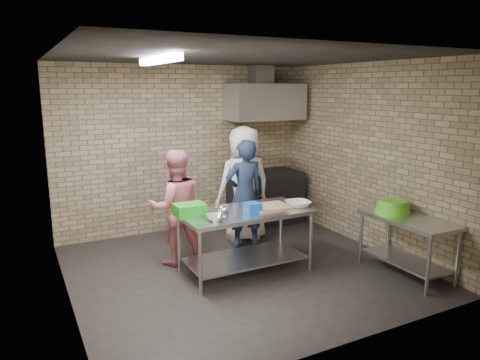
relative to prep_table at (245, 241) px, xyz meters
name	(u,v)px	position (x,y,z in m)	size (l,w,h in m)	color
floor	(240,269)	(-0.02, 0.10, -0.41)	(4.20, 4.20, 0.00)	black
ceiling	(240,57)	(-0.02, 0.10, 2.29)	(4.20, 4.20, 0.00)	black
back_wall	(184,149)	(-0.02, 2.10, 0.94)	(4.20, 0.06, 2.70)	tan
front_wall	(347,205)	(-0.02, -1.90, 0.94)	(4.20, 0.06, 2.70)	tan
left_wall	(61,185)	(-2.12, 0.10, 0.94)	(0.06, 4.00, 2.70)	tan
right_wall	(367,156)	(2.08, 0.10, 0.94)	(0.06, 4.00, 2.70)	tan
prep_table	(245,241)	(0.00, 0.00, 0.00)	(1.63, 0.82, 0.82)	silver
side_counter	(406,246)	(1.78, -1.00, -0.03)	(0.60, 1.20, 0.75)	silver
stove	(265,197)	(1.33, 1.75, 0.04)	(1.20, 0.70, 0.90)	black
range_hood	(265,102)	(1.33, 1.80, 1.69)	(1.30, 0.60, 0.60)	silver
hood_duct	(261,75)	(1.33, 1.95, 2.14)	(0.35, 0.30, 0.30)	#A5A8AD
wall_shelf	(274,112)	(1.63, 1.99, 1.51)	(0.80, 0.20, 0.04)	#3F2B19
fluorescent_fixture	(159,60)	(-1.02, 0.10, 2.23)	(0.10, 1.25, 0.08)	white
green_crate	(190,210)	(-0.70, 0.12, 0.48)	(0.36, 0.27, 0.15)	green
blue_tub	(253,208)	(0.05, -0.10, 0.47)	(0.18, 0.18, 0.12)	#1653A9
cutting_board	(270,207)	(0.35, -0.02, 0.42)	(0.50, 0.38, 0.03)	tan
mixing_bowl_a	(216,218)	(-0.50, -0.20, 0.44)	(0.25, 0.25, 0.06)	silver
mixing_bowl_b	(222,210)	(-0.30, 0.05, 0.44)	(0.19, 0.19, 0.06)	#AFB0B6
ceramic_bowl	(298,204)	(0.70, -0.15, 0.45)	(0.31, 0.31, 0.08)	beige
green_basin	(393,206)	(1.76, -0.75, 0.43)	(0.46, 0.46, 0.17)	#59C626
bottle_red	(262,106)	(1.38, 1.99, 1.62)	(0.07, 0.07, 0.18)	#B22619
bottle_green	(281,106)	(1.78, 1.99, 1.61)	(0.06, 0.06, 0.15)	green
man_navy	(245,194)	(0.43, 0.82, 0.40)	(0.59, 0.39, 1.61)	#151B35
woman_pink	(176,207)	(-0.68, 0.70, 0.37)	(0.75, 0.59, 1.55)	#CF6D77
woman_white	(244,184)	(0.57, 1.11, 0.48)	(0.87, 0.56, 1.78)	white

